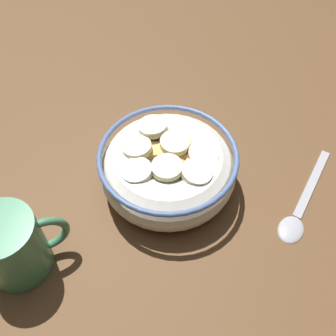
{
  "coord_description": "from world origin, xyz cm",
  "views": [
    {
      "loc": [
        -11.54,
        -25.42,
        39.27
      ],
      "look_at": [
        0.0,
        0.0,
        3.0
      ],
      "focal_mm": 42.65,
      "sensor_mm": 36.0,
      "label": 1
    }
  ],
  "objects": [
    {
      "name": "cereal_bowl",
      "position": [
        0.0,
        -0.0,
        3.14
      ],
      "size": [
        15.77,
        15.77,
        6.38
      ],
      "color": "silver",
      "rests_on": "ground_plane"
    },
    {
      "name": "ground_plane",
      "position": [
        0.0,
        0.0,
        -1.0
      ],
      "size": [
        131.91,
        131.91,
        2.0
      ],
      "primitive_type": "cube",
      "color": "brown"
    },
    {
      "name": "coffee_mug",
      "position": [
        -18.0,
        -3.16,
        3.9
      ],
      "size": [
        9.11,
        6.52,
        7.8
      ],
      "color": "#3F7F59",
      "rests_on": "ground_plane"
    },
    {
      "name": "spoon",
      "position": [
        11.77,
        -10.06,
        0.33
      ],
      "size": [
        13.22,
        10.06,
        0.8
      ],
      "color": "#A5A5AD",
      "rests_on": "ground_plane"
    }
  ]
}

